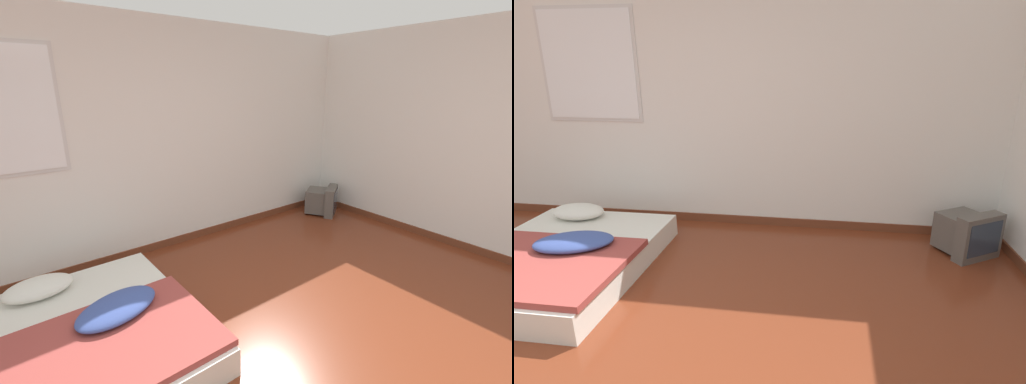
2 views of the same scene
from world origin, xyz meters
TOP-DOWN VIEW (x-y plane):
  - wall_back at (-0.03, 2.84)m, footprint 8.04×0.08m
  - mattress_bed at (-1.12, 1.51)m, footprint 1.43×1.78m
  - crt_tv at (2.41, 2.39)m, footprint 0.59×0.59m

SIDE VIEW (x-z plane):
  - mattress_bed at x=-1.12m, z-range -0.04..0.32m
  - crt_tv at x=2.41m, z-range -0.01..0.41m
  - wall_back at x=-0.03m, z-range -0.01..2.59m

